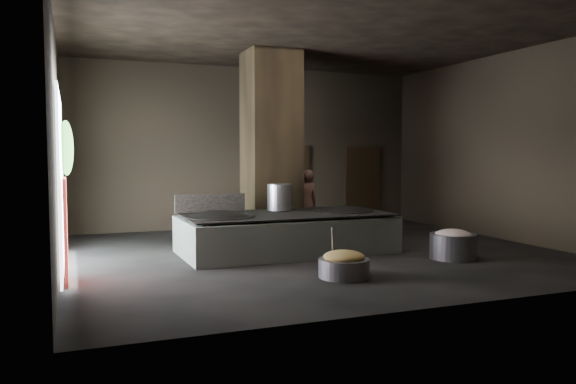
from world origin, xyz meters
name	(u,v)px	position (x,y,z in m)	size (l,w,h in m)	color
floor	(314,254)	(0.00, 0.00, -0.05)	(10.00, 9.00, 0.10)	black
ceiling	(315,34)	(0.00, 0.00, 4.55)	(10.00, 9.00, 0.10)	black
back_wall	(250,148)	(0.00, 4.55, 2.25)	(10.00, 0.10, 4.50)	black
front_wall	(453,142)	(0.00, -4.55, 2.25)	(10.00, 0.10, 4.50)	black
left_wall	(53,144)	(-5.05, 0.00, 2.25)	(0.10, 9.00, 4.50)	black
right_wall	(506,147)	(5.05, 0.00, 2.25)	(0.10, 9.00, 4.50)	black
pillar	(271,147)	(-0.30, 1.90, 2.25)	(1.20, 1.20, 4.50)	black
hearth_platform	(286,234)	(-0.56, 0.21, 0.38)	(4.39, 2.10, 0.76)	beige
platform_cap	(286,214)	(-0.56, 0.21, 0.82)	(4.30, 2.06, 0.03)	black
wok_left	(220,220)	(-2.01, 0.16, 0.75)	(1.38, 1.38, 0.38)	black
wok_left_rim	(220,217)	(-2.01, 0.16, 0.82)	(1.41, 1.41, 0.05)	black
wok_right	(343,214)	(0.79, 0.26, 0.75)	(1.29, 1.29, 0.36)	black
wok_right_rim	(343,211)	(0.79, 0.26, 0.82)	(1.32, 1.32, 0.05)	black
stock_pot	(279,197)	(-0.51, 0.76, 1.13)	(0.53, 0.53, 0.57)	#B5B7BE
splash_guard	(210,203)	(-2.01, 0.96, 1.03)	(1.53, 0.06, 0.38)	black
cook	(306,203)	(0.79, 2.27, 0.84)	(0.61, 0.40, 1.68)	#8A5846
veg_basin	(344,268)	(-0.51, -2.38, 0.16)	(0.86, 0.86, 0.32)	slate
veg_fill	(344,257)	(-0.51, -2.38, 0.35)	(0.71, 0.71, 0.22)	#919B4B
ladle	(332,244)	(-0.66, -2.23, 0.55)	(0.03, 0.03, 0.68)	#B5B7BE
meat_basin	(453,246)	(2.27, -1.65, 0.25)	(0.91, 0.91, 0.50)	slate
meat_fill	(453,236)	(2.27, -1.65, 0.45)	(0.75, 0.75, 0.29)	tan
doorway_near	(290,187)	(1.20, 4.45, 1.10)	(1.18, 0.08, 2.38)	black
doorway_near_glow	(281,189)	(0.93, 4.50, 1.05)	(0.83, 0.04, 1.97)	#8C6647
doorway_far	(363,185)	(3.60, 4.45, 1.10)	(1.18, 0.08, 2.38)	black
doorway_far_glow	(367,186)	(3.87, 4.67, 1.05)	(0.81, 0.04, 1.92)	#8C6647
left_opening	(61,181)	(-4.95, 0.20, 1.60)	(0.04, 4.20, 3.10)	white
pavilion_sliver	(66,231)	(-4.88, -1.10, 0.85)	(0.05, 0.90, 1.70)	maroon
tree_silhouette	(66,148)	(-4.85, 1.30, 2.20)	(0.28, 1.10, 1.10)	#194714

